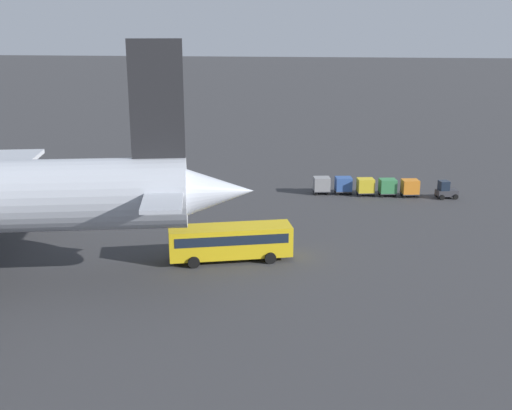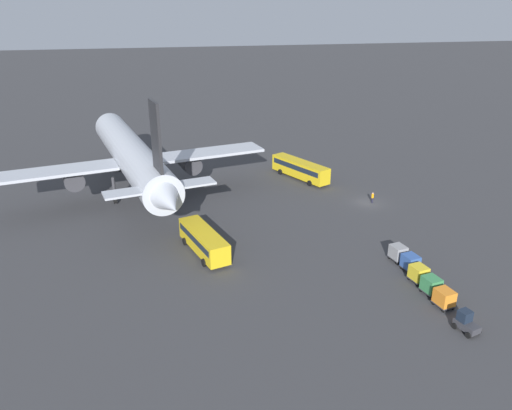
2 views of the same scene
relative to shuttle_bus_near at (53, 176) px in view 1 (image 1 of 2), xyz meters
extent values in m
plane|color=#38383A|center=(-13.73, -7.13, -1.96)|extent=(600.00, 600.00, 0.00)
cone|color=#B2B7C1|center=(-23.92, 24.94, 5.25)|extent=(8.07, 6.34, 5.00)
cube|color=#262628|center=(-20.29, 25.69, 12.47)|extent=(4.06, 1.17, 8.88)
cube|color=#B2B7C1|center=(-20.69, 25.60, 5.81)|extent=(5.70, 14.71, 0.28)
cube|color=gold|center=(0.00, 0.00, -0.10)|extent=(12.73, 7.71, 2.83)
cube|color=#192333|center=(0.00, 0.00, 0.40)|extent=(11.81, 7.32, 0.90)
cylinder|color=black|center=(3.05, 2.89, -1.46)|extent=(1.03, 0.69, 1.00)
cylinder|color=black|center=(4.18, 0.44, -1.46)|extent=(1.03, 0.69, 1.00)
cylinder|color=black|center=(-4.18, -0.44, -1.46)|extent=(1.03, 0.69, 1.00)
cylinder|color=black|center=(-3.05, -2.89, -1.46)|extent=(1.03, 0.69, 1.00)
cube|color=gold|center=(-25.00, 20.80, -0.20)|extent=(10.93, 5.43, 2.61)
cube|color=#192333|center=(-25.00, 20.80, 0.25)|extent=(10.12, 5.25, 0.84)
cylinder|color=black|center=(-22.21, 23.05, -1.46)|extent=(1.04, 0.55, 1.00)
cylinder|color=black|center=(-21.46, 20.30, -1.46)|extent=(1.04, 0.55, 1.00)
cylinder|color=black|center=(-28.54, 21.30, -1.46)|extent=(1.04, 0.55, 1.00)
cylinder|color=black|center=(-27.78, 18.56, -1.46)|extent=(1.04, 0.55, 1.00)
cube|color=#333338|center=(-47.20, -2.17, -1.31)|extent=(2.65, 1.86, 0.70)
cube|color=#192333|center=(-46.79, -2.07, -0.41)|extent=(1.34, 1.40, 1.10)
cylinder|color=black|center=(-46.56, -1.29, -1.66)|extent=(0.64, 0.36, 0.60)
cylinder|color=black|center=(-46.21, -2.64, -1.66)|extent=(0.64, 0.36, 0.60)
cylinder|color=black|center=(-48.19, -1.71, -1.66)|extent=(0.64, 0.36, 0.60)
cylinder|color=black|center=(-47.84, -3.06, -1.66)|extent=(0.64, 0.36, 0.60)
cylinder|color=#1E1E2D|center=(-13.91, -7.76, -1.54)|extent=(0.32, 0.32, 0.85)
cylinder|color=orange|center=(-13.91, -7.76, -0.79)|extent=(0.38, 0.38, 0.65)
sphere|color=tan|center=(-13.91, -7.76, -0.34)|extent=(0.24, 0.24, 0.24)
cube|color=#38383D|center=(-42.96, -2.29, -1.55)|extent=(2.25, 1.99, 0.10)
cube|color=orange|center=(-42.96, -2.29, -0.70)|extent=(2.14, 1.89, 1.60)
cylinder|color=black|center=(-42.32, -1.53, -1.78)|extent=(0.37, 0.18, 0.36)
cylinder|color=black|center=(-42.11, -2.79, -1.78)|extent=(0.37, 0.18, 0.36)
cylinder|color=black|center=(-43.82, -1.78, -1.78)|extent=(0.37, 0.18, 0.36)
cylinder|color=black|center=(-43.60, -3.04, -1.78)|extent=(0.37, 0.18, 0.36)
cube|color=#38383D|center=(-40.36, -2.32, -1.55)|extent=(2.25, 1.99, 0.10)
cube|color=#38844C|center=(-40.36, -2.32, -0.70)|extent=(2.14, 1.89, 1.60)
cylinder|color=black|center=(-39.71, -1.56, -1.78)|extent=(0.37, 0.18, 0.36)
cylinder|color=black|center=(-39.50, -2.83, -1.78)|extent=(0.37, 0.18, 0.36)
cylinder|color=black|center=(-41.21, -1.82, -1.78)|extent=(0.37, 0.18, 0.36)
cylinder|color=black|center=(-41.00, -3.08, -1.78)|extent=(0.37, 0.18, 0.36)
cube|color=#38383D|center=(-37.75, -2.27, -1.55)|extent=(2.25, 1.99, 0.10)
cube|color=gold|center=(-37.75, -2.27, -0.70)|extent=(2.14, 1.89, 1.60)
cylinder|color=black|center=(-37.11, -1.52, -1.78)|extent=(0.37, 0.18, 0.36)
cylinder|color=black|center=(-36.90, -2.78, -1.78)|extent=(0.37, 0.18, 0.36)
cylinder|color=black|center=(-38.61, -1.77, -1.78)|extent=(0.37, 0.18, 0.36)
cylinder|color=black|center=(-38.39, -3.03, -1.78)|extent=(0.37, 0.18, 0.36)
cube|color=#38383D|center=(-35.15, -2.69, -1.55)|extent=(2.25, 1.99, 0.10)
cube|color=#33569E|center=(-35.15, -2.69, -0.70)|extent=(2.14, 1.89, 1.60)
cylinder|color=black|center=(-34.50, -1.93, -1.78)|extent=(0.37, 0.18, 0.36)
cylinder|color=black|center=(-34.29, -3.19, -1.78)|extent=(0.37, 0.18, 0.36)
cylinder|color=black|center=(-36.00, -2.18, -1.78)|extent=(0.37, 0.18, 0.36)
cylinder|color=black|center=(-35.79, -3.44, -1.78)|extent=(0.37, 0.18, 0.36)
cube|color=#38383D|center=(-32.54, -2.43, -1.55)|extent=(2.25, 1.99, 0.10)
cube|color=gray|center=(-32.54, -2.43, -0.70)|extent=(2.14, 1.89, 1.60)
cylinder|color=black|center=(-31.90, -1.67, -1.78)|extent=(0.37, 0.18, 0.36)
cylinder|color=black|center=(-31.68, -2.93, -1.78)|extent=(0.37, 0.18, 0.36)
cylinder|color=black|center=(-33.40, -1.92, -1.78)|extent=(0.37, 0.18, 0.36)
cylinder|color=black|center=(-33.18, -3.18, -1.78)|extent=(0.37, 0.18, 0.36)
camera|label=1|loc=(-33.14, 72.71, 18.14)|focal=45.00mm
camera|label=2|loc=(-82.23, 27.03, 28.15)|focal=35.00mm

